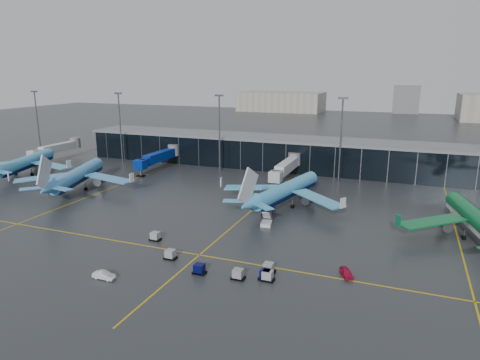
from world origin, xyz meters
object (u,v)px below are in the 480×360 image
at_px(airliner_klm_west, 25,155).
at_px(airliner_arkefly, 77,167).
at_px(service_van_white, 104,275).
at_px(mobile_airstair, 266,222).
at_px(airliner_klm_near, 287,181).
at_px(airliner_aer_lingus, 478,209).
at_px(baggage_carts, 221,264).
at_px(service_van_red, 347,272).

relative_size(airliner_klm_west, airliner_arkefly, 0.99).
relative_size(airliner_arkefly, service_van_white, 10.69).
relative_size(mobile_airstair, service_van_white, 0.91).
bearing_deg(airliner_klm_near, service_van_white, -96.16).
relative_size(airliner_klm_west, airliner_aer_lingus, 1.05).
xyz_separation_m(airliner_arkefly, baggage_carts, (59.25, -32.31, -5.56)).
xyz_separation_m(service_van_red, service_van_white, (-36.51, -15.40, -0.02)).
relative_size(airliner_arkefly, service_van_red, 10.66).
bearing_deg(airliner_aer_lingus, airliner_klm_west, 163.49).
distance_m(airliner_klm_near, baggage_carts, 39.83).
bearing_deg(airliner_arkefly, mobile_airstair, -27.71).
distance_m(airliner_klm_near, airliner_aer_lingus, 42.31).
height_order(baggage_carts, service_van_red, baggage_carts).
distance_m(airliner_arkefly, mobile_airstair, 60.90).
height_order(airliner_klm_west, service_van_white, airliner_klm_west).
height_order(airliner_klm_near, service_van_red, airliner_klm_near).
bearing_deg(airliner_klm_west, airliner_klm_near, -18.13).
bearing_deg(mobile_airstair, airliner_klm_near, 80.78).
bearing_deg(service_van_white, mobile_airstair, -28.14).
height_order(airliner_arkefly, airliner_aer_lingus, airliner_arkefly).
distance_m(airliner_klm_near, service_van_red, 40.24).
relative_size(baggage_carts, service_van_white, 7.36).
height_order(airliner_arkefly, airliner_klm_near, airliner_arkefly).
distance_m(baggage_carts, mobile_airstair, 23.02).
height_order(airliner_klm_west, airliner_arkefly, airliner_arkefly).
bearing_deg(service_van_red, mobile_airstair, 112.09).
bearing_deg(baggage_carts, airliner_klm_near, 89.09).
bearing_deg(airliner_arkefly, airliner_klm_west, 145.32).
xyz_separation_m(mobile_airstair, service_van_red, (19.79, -18.12, -0.11)).
bearing_deg(service_van_red, airliner_aer_lingus, 25.88).
bearing_deg(service_van_red, airliner_klm_near, 94.43).
bearing_deg(airliner_klm_near, baggage_carts, -78.62).
xyz_separation_m(airliner_klm_near, service_van_white, (-16.67, -49.98, -5.48)).
bearing_deg(airliner_klm_near, airliner_klm_west, -168.33).
xyz_separation_m(baggage_carts, service_van_red, (20.47, 4.88, -0.10)).
height_order(airliner_aer_lingus, service_van_red, airliner_aer_lingus).
bearing_deg(service_van_red, baggage_carts, 167.99).
bearing_deg(airliner_aer_lingus, service_van_white, -156.70).
distance_m(airliner_arkefly, airliner_klm_near, 60.30).
distance_m(airliner_klm_west, airliner_aer_lingus, 130.49).
bearing_deg(airliner_aer_lingus, baggage_carts, -155.65).
distance_m(airliner_arkefly, service_van_white, 61.10).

